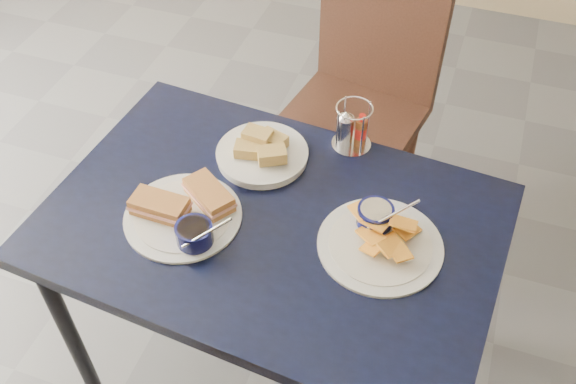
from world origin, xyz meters
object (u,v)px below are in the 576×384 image
(dining_table, at_px, (272,238))
(bread_basket, at_px, (262,152))
(chair_far, at_px, (360,86))
(sandwich_plate, at_px, (186,212))
(condiment_caddy, at_px, (351,129))
(plantain_plate, at_px, (379,235))

(dining_table, bearing_deg, bread_basket, 116.36)
(chair_far, bearing_deg, dining_table, -91.29)
(sandwich_plate, bearing_deg, condiment_caddy, 52.04)
(chair_far, distance_m, plantain_plate, 0.89)
(bread_basket, bearing_deg, condiment_caddy, 32.21)
(dining_table, xyz_separation_m, plantain_plate, (0.27, 0.02, 0.09))
(chair_far, relative_size, plantain_plate, 3.19)
(chair_far, height_order, plantain_plate, chair_far)
(sandwich_plate, distance_m, plantain_plate, 0.48)
(sandwich_plate, xyz_separation_m, condiment_caddy, (0.31, 0.40, 0.03))
(plantain_plate, distance_m, bread_basket, 0.41)
(dining_table, distance_m, chair_far, 0.86)
(dining_table, xyz_separation_m, bread_basket, (-0.10, 0.20, 0.09))
(condiment_caddy, bearing_deg, sandwich_plate, -127.96)
(dining_table, distance_m, bread_basket, 0.24)
(chair_far, bearing_deg, condiment_caddy, -80.06)
(condiment_caddy, bearing_deg, plantain_plate, -63.01)
(dining_table, bearing_deg, sandwich_plate, -161.75)
(chair_far, height_order, bread_basket, chair_far)
(plantain_plate, relative_size, bread_basket, 1.23)
(sandwich_plate, distance_m, condiment_caddy, 0.51)
(chair_far, xyz_separation_m, plantain_plate, (0.25, -0.83, 0.21))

